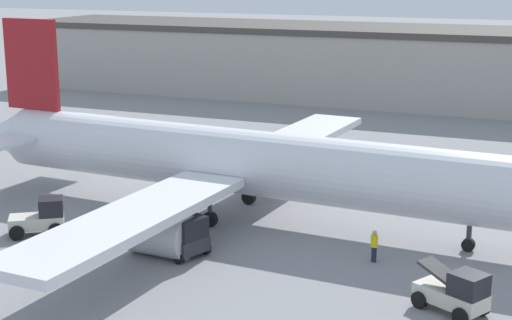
% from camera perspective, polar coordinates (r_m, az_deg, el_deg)
% --- Properties ---
extents(ground_plane, '(400.00, 400.00, 0.00)m').
position_cam_1_polar(ground_plane, '(47.33, 0.00, -4.29)').
color(ground_plane, gray).
extents(terminal_building, '(90.14, 15.58, 8.26)m').
position_cam_1_polar(terminal_building, '(90.53, 9.78, 6.89)').
color(terminal_building, '#ADA89E').
rests_on(terminal_building, ground_plane).
extents(airplane, '(42.54, 37.68, 11.44)m').
position_cam_1_polar(airplane, '(46.83, -1.09, -0.23)').
color(airplane, white).
rests_on(airplane, ground_plane).
extents(ground_crew_worker, '(0.37, 0.37, 1.70)m').
position_cam_1_polar(ground_crew_worker, '(40.75, 8.59, -6.14)').
color(ground_crew_worker, '#1E2338').
rests_on(ground_crew_worker, ground_plane).
extents(baggage_tug, '(3.22, 2.91, 2.20)m').
position_cam_1_polar(baggage_tug, '(41.29, -5.33, -5.63)').
color(baggage_tug, '#2D2D33').
rests_on(baggage_tug, ground_plane).
extents(belt_loader_truck, '(3.47, 2.92, 2.06)m').
position_cam_1_polar(belt_loader_truck, '(35.58, 14.30, -9.30)').
color(belt_loader_truck, beige).
rests_on(belt_loader_truck, ground_plane).
extents(pushback_tug, '(3.44, 3.17, 2.09)m').
position_cam_1_polar(pushback_tug, '(45.99, -15.36, -4.06)').
color(pushback_tug, beige).
rests_on(pushback_tug, ground_plane).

